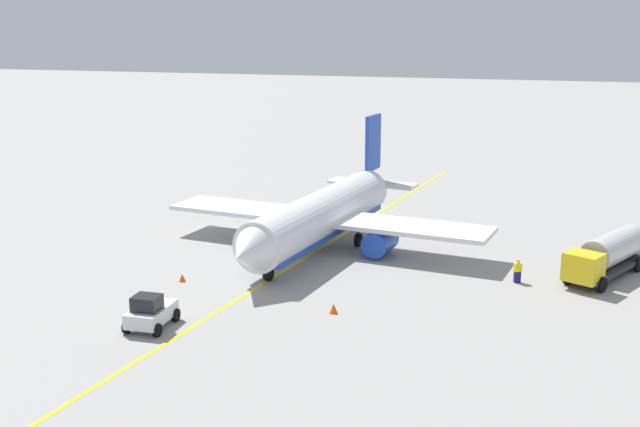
% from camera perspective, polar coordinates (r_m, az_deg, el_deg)
% --- Properties ---
extents(ground_plane, '(400.00, 400.00, 0.00)m').
position_cam_1_polar(ground_plane, '(65.46, 0.00, -2.55)').
color(ground_plane, '#9E9B96').
extents(airplane, '(28.43, 28.14, 9.78)m').
position_cam_1_polar(airplane, '(65.16, 0.17, -0.16)').
color(airplane, white).
rests_on(airplane, ground).
extents(fuel_tanker, '(10.21, 6.68, 3.15)m').
position_cam_1_polar(fuel_tanker, '(61.69, 20.00, -2.77)').
color(fuel_tanker, '#2D2D33').
rests_on(fuel_tanker, ground).
extents(pushback_tug, '(3.67, 2.42, 2.20)m').
position_cam_1_polar(pushback_tug, '(49.86, -12.12, -6.96)').
color(pushback_tug, silver).
rests_on(pushback_tug, ground).
extents(refueling_worker, '(0.55, 0.63, 1.71)m').
position_cam_1_polar(refueling_worker, '(58.70, 14.04, -4.08)').
color(refueling_worker, navy).
rests_on(refueling_worker, ground).
extents(safety_cone_nose, '(0.52, 0.52, 0.57)m').
position_cam_1_polar(safety_cone_nose, '(58.18, -9.90, -4.58)').
color(safety_cone_nose, '#F2590F').
rests_on(safety_cone_nose, ground).
extents(safety_cone_wingtip, '(0.57, 0.57, 0.64)m').
position_cam_1_polar(safety_cone_wingtip, '(51.31, 0.98, -6.86)').
color(safety_cone_wingtip, '#F2590F').
rests_on(safety_cone_wingtip, ground).
extents(taxi_line_marking, '(75.64, 10.34, 0.01)m').
position_cam_1_polar(taxi_line_marking, '(65.46, 0.00, -2.55)').
color(taxi_line_marking, yellow).
rests_on(taxi_line_marking, ground).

